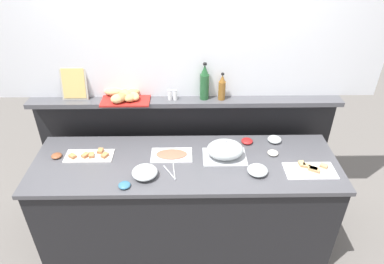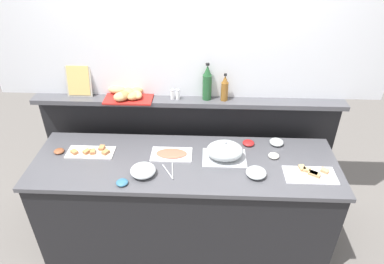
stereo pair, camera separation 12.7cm
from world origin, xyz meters
name	(u,v)px [view 2 (the right image)]	position (x,y,z in m)	size (l,w,h in m)	color
ground_plane	(189,194)	(0.00, 0.60, 0.00)	(12.00, 12.00, 0.00)	slate
buffet_counter	(185,204)	(0.00, 0.00, 0.45)	(2.37, 0.73, 0.91)	black
back_ledge_unit	(188,149)	(0.00, 0.54, 0.64)	(2.64, 0.22, 1.21)	black
upper_wall_panel	(188,11)	(0.00, 0.56, 1.90)	(3.24, 0.08, 1.39)	white
sandwich_platter_side	(91,152)	(-0.76, 0.08, 0.92)	(0.38, 0.17, 0.04)	white
sandwich_platter_front	(311,174)	(0.94, -0.12, 0.92)	(0.38, 0.20, 0.04)	silver
cold_cuts_platter	(172,154)	(-0.11, 0.08, 0.92)	(0.32, 0.19, 0.02)	white
serving_cloche	(225,151)	(0.31, 0.05, 0.98)	(0.34, 0.24, 0.17)	#B7BABF
glass_bowl_large	(143,171)	(-0.30, -0.17, 0.94)	(0.19, 0.19, 0.08)	silver
glass_bowl_medium	(256,173)	(0.53, -0.15, 0.93)	(0.15, 0.15, 0.06)	silver
glass_bowl_small	(277,142)	(0.75, 0.26, 0.93)	(0.12, 0.12, 0.05)	silver
condiment_bowl_dark	(248,143)	(0.51, 0.25, 0.92)	(0.10, 0.10, 0.03)	red
condiment_bowl_teal	(122,182)	(-0.43, -0.28, 0.92)	(0.09, 0.09, 0.03)	teal
condiment_bowl_red	(59,151)	(-1.02, 0.07, 0.92)	(0.08, 0.08, 0.03)	brown
condiment_bowl_cream	(274,156)	(0.70, 0.09, 0.92)	(0.09, 0.09, 0.03)	silver
serving_tongs	(170,172)	(-0.10, -0.13, 0.91)	(0.10, 0.19, 0.01)	#B7BABF
vinegar_bottle_amber	(225,89)	(0.31, 0.47, 1.31)	(0.06, 0.06, 0.24)	#8E5B23
wine_bottle_green	(207,83)	(0.16, 0.48, 1.35)	(0.08, 0.08, 0.32)	#23562D
salt_shaker	(173,94)	(-0.13, 0.46, 1.25)	(0.03, 0.03, 0.09)	white
pepper_shaker	(178,95)	(-0.08, 0.46, 1.25)	(0.03, 0.03, 0.09)	white
bread_basket	(128,94)	(-0.50, 0.46, 1.25)	(0.40, 0.28, 0.08)	#B2231E
framed_picture	(79,81)	(-0.92, 0.50, 1.34)	(0.21, 0.07, 0.27)	#B2AD9E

